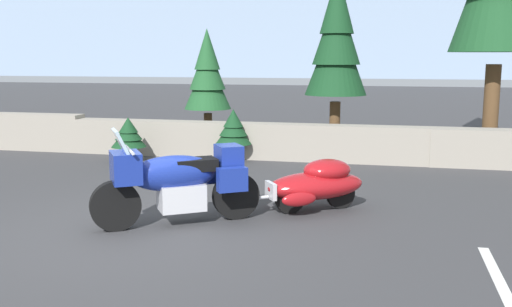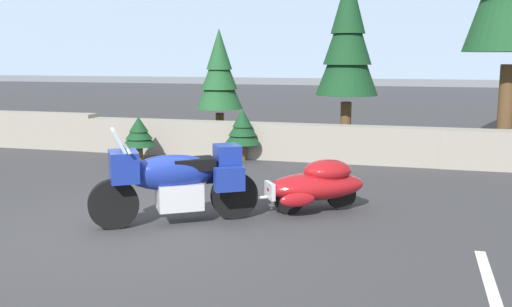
{
  "view_description": "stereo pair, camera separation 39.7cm",
  "coord_description": "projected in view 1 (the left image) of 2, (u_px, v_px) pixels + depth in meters",
  "views": [
    {
      "loc": [
        3.14,
        -6.79,
        2.24
      ],
      "look_at": [
        1.28,
        1.4,
        0.85
      ],
      "focal_mm": 40.99,
      "sensor_mm": 36.0,
      "label": 1
    },
    {
      "loc": [
        3.53,
        -6.69,
        2.24
      ],
      "look_at": [
        1.28,
        1.4,
        0.85
      ],
      "focal_mm": 40.99,
      "sensor_mm": 36.0,
      "label": 2
    }
  ],
  "objects": [
    {
      "name": "ground_plane",
      "position": [
        136.0,
        232.0,
        7.59
      ],
      "size": [
        80.0,
        80.0,
        0.0
      ],
      "primitive_type": "plane",
      "color": "#38383A"
    },
    {
      "name": "stone_guard_wall",
      "position": [
        258.0,
        140.0,
        12.99
      ],
      "size": [
        24.0,
        0.59,
        0.89
      ],
      "color": "gray",
      "rests_on": "ground"
    },
    {
      "name": "distant_ridgeline",
      "position": [
        373.0,
        22.0,
        98.44
      ],
      "size": [
        240.0,
        80.0,
        16.0
      ],
      "primitive_type": "cube",
      "color": "#7F93AD",
      "rests_on": "ground"
    },
    {
      "name": "touring_motorcycle",
      "position": [
        177.0,
        179.0,
        7.82
      ],
      "size": [
        2.01,
        1.48,
        1.33
      ],
      "color": "black",
      "rests_on": "ground"
    },
    {
      "name": "car_shaped_trailer",
      "position": [
        316.0,
        183.0,
        8.56
      ],
      "size": [
        2.04,
        1.5,
        0.76
      ],
      "color": "black",
      "rests_on": "ground"
    },
    {
      "name": "pine_tree_secondary",
      "position": [
        207.0,
        73.0,
        14.48
      ],
      "size": [
        1.17,
        1.17,
        2.94
      ],
      "color": "brown",
      "rests_on": "ground"
    },
    {
      "name": "pine_tree_far_right",
      "position": [
        337.0,
        40.0,
        13.35
      ],
      "size": [
        1.43,
        1.43,
        4.21
      ],
      "color": "brown",
      "rests_on": "ground"
    },
    {
      "name": "pine_sapling_near",
      "position": [
        129.0,
        134.0,
        12.66
      ],
      "size": [
        0.76,
        0.76,
        0.96
      ],
      "color": "brown",
      "rests_on": "ground"
    },
    {
      "name": "pine_sapling_farther",
      "position": [
        233.0,
        129.0,
        12.68
      ],
      "size": [
        0.79,
        0.79,
        1.13
      ],
      "color": "brown",
      "rests_on": "ground"
    }
  ]
}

